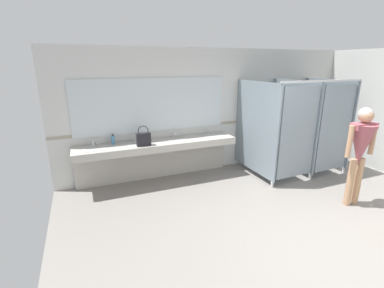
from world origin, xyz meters
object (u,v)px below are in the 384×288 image
(soap_dispenser, at_px, (113,140))
(paper_cup, at_px, (146,142))
(person_standing, at_px, (361,145))
(handbag, at_px, (143,139))

(soap_dispenser, distance_m, paper_cup, 0.64)
(person_standing, distance_m, handbag, 3.77)
(person_standing, xyz_separation_m, soap_dispenser, (-3.69, 2.37, -0.14))
(handbag, bearing_deg, person_standing, -32.92)
(handbag, distance_m, soap_dispenser, 0.62)
(person_standing, height_order, soap_dispenser, person_standing)
(soap_dispenser, bearing_deg, person_standing, -32.73)
(person_standing, height_order, paper_cup, person_standing)
(person_standing, bearing_deg, handbag, 147.08)
(soap_dispenser, relative_size, paper_cup, 1.86)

